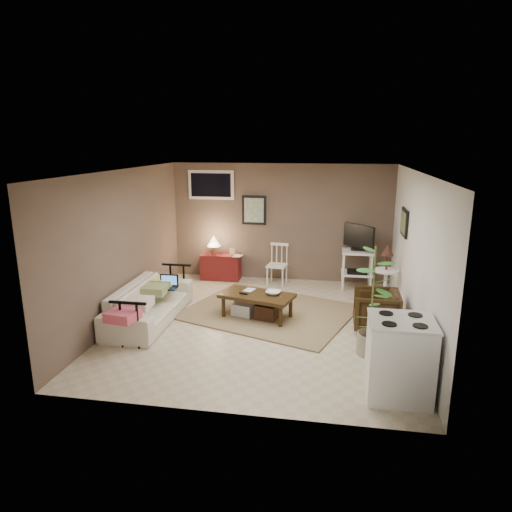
% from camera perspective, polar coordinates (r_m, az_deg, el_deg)
% --- Properties ---
extents(floor, '(5.00, 5.00, 0.00)m').
position_cam_1_polar(floor, '(7.35, 0.69, -8.45)').
color(floor, '#C1B293').
rests_on(floor, ground).
extents(art_back, '(0.50, 0.03, 0.60)m').
position_cam_1_polar(art_back, '(9.42, -0.24, 5.76)').
color(art_back, black).
extents(art_right, '(0.03, 0.60, 0.45)m').
position_cam_1_polar(art_right, '(7.95, 18.05, 4.01)').
color(art_right, black).
extents(window, '(0.96, 0.03, 0.60)m').
position_cam_1_polar(window, '(9.55, -5.64, 8.83)').
color(window, white).
extents(rug, '(3.19, 2.87, 0.03)m').
position_cam_1_polar(rug, '(7.81, 1.59, -6.95)').
color(rug, '#8E7D53').
rests_on(rug, floor).
extents(coffee_table, '(1.28, 0.88, 0.44)m').
position_cam_1_polar(coffee_table, '(7.48, 0.07, -6.01)').
color(coffee_table, '#39250F').
rests_on(coffee_table, floor).
extents(sofa, '(0.60, 2.05, 0.80)m').
position_cam_1_polar(sofa, '(7.53, -13.22, -5.01)').
color(sofa, beige).
rests_on(sofa, floor).
extents(sofa_pillows, '(0.39, 1.95, 0.14)m').
position_cam_1_polar(sofa_pillows, '(7.28, -13.61, -4.95)').
color(sofa_pillows, beige).
rests_on(sofa_pillows, sofa).
extents(sofa_end_rails, '(0.55, 2.05, 0.69)m').
position_cam_1_polar(sofa_end_rails, '(7.50, -12.36, -5.48)').
color(sofa_end_rails, black).
rests_on(sofa_end_rails, floor).
extents(laptop, '(0.32, 0.23, 0.21)m').
position_cam_1_polar(laptop, '(7.73, -10.91, -3.45)').
color(laptop, black).
rests_on(laptop, sofa).
extents(red_console, '(0.81, 0.36, 0.93)m').
position_cam_1_polar(red_console, '(9.58, -4.49, -1.04)').
color(red_console, maroon).
rests_on(red_console, floor).
extents(spindle_chair, '(0.42, 0.42, 0.82)m').
position_cam_1_polar(spindle_chair, '(9.23, 2.67, -1.19)').
color(spindle_chair, white).
rests_on(spindle_chair, floor).
extents(tv_stand, '(0.60, 0.60, 1.28)m').
position_cam_1_polar(tv_stand, '(9.08, 12.59, 0.11)').
color(tv_stand, white).
rests_on(tv_stand, floor).
extents(side_table, '(0.42, 0.42, 1.12)m').
position_cam_1_polar(side_table, '(8.16, 15.98, -1.54)').
color(side_table, white).
rests_on(side_table, floor).
extents(armchair, '(0.63, 0.68, 0.68)m').
position_cam_1_polar(armchair, '(7.25, 14.78, -6.37)').
color(armchair, black).
rests_on(armchair, floor).
extents(potted_plant, '(0.38, 0.38, 1.53)m').
position_cam_1_polar(potted_plant, '(6.26, 14.36, -5.03)').
color(potted_plant, '#9F967E').
rests_on(potted_plant, floor).
extents(stove, '(0.72, 0.67, 0.93)m').
position_cam_1_polar(stove, '(5.47, 17.48, -12.08)').
color(stove, white).
rests_on(stove, floor).
extents(bowl, '(0.24, 0.07, 0.24)m').
position_cam_1_polar(bowl, '(7.38, 2.16, -3.94)').
color(bowl, '#39250F').
rests_on(bowl, coffee_table).
extents(book_table, '(0.15, 0.06, 0.21)m').
position_cam_1_polar(book_table, '(7.59, -1.36, -3.53)').
color(book_table, '#39250F').
rests_on(book_table, coffee_table).
extents(book_console, '(0.17, 0.05, 0.22)m').
position_cam_1_polar(book_console, '(9.32, -2.77, 0.64)').
color(book_console, '#39250F').
rests_on(book_console, red_console).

